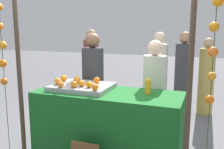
{
  "coord_description": "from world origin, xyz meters",
  "views": [
    {
      "loc": [
        1.18,
        -3.03,
        1.75
      ],
      "look_at": [
        0.0,
        0.15,
        1.11
      ],
      "focal_mm": 42.47,
      "sensor_mm": 36.0,
      "label": 1
    }
  ],
  "objects": [
    {
      "name": "crowd_person_0",
      "position": [
        0.3,
        1.83,
        0.76
      ],
      "size": [
        0.33,
        0.33,
        1.62
      ],
      "color": "beige",
      "rests_on": "ground_plane"
    },
    {
      "name": "crowd_person_1",
      "position": [
        1.14,
        2.38,
        0.7
      ],
      "size": [
        0.3,
        0.3,
        1.5
      ],
      "color": "tan",
      "rests_on": "ground_plane"
    },
    {
      "name": "orange_5",
      "position": [
        -0.09,
        -0.2,
        1.02
      ],
      "size": [
        0.09,
        0.09,
        0.09
      ],
      "primitive_type": "sphere",
      "color": "orange",
      "rests_on": "orange_tray"
    },
    {
      "name": "orange_0",
      "position": [
        -0.33,
        -0.07,
        1.01
      ],
      "size": [
        0.08,
        0.08,
        0.08
      ],
      "primitive_type": "sphere",
      "color": "orange",
      "rests_on": "orange_tray"
    },
    {
      "name": "orange_tray",
      "position": [
        -0.38,
        0.04,
        0.94
      ],
      "size": [
        0.77,
        0.6,
        0.06
      ],
      "primitive_type": "cube",
      "color": "#9EA0A5",
      "rests_on": "stall_counter"
    },
    {
      "name": "orange_8",
      "position": [
        -0.66,
        -0.08,
        1.01
      ],
      "size": [
        0.08,
        0.08,
        0.08
      ],
      "primitive_type": "sphere",
      "color": "orange",
      "rests_on": "orange_tray"
    },
    {
      "name": "orange_2",
      "position": [
        -0.71,
        0.13,
        1.02
      ],
      "size": [
        0.09,
        0.09,
        0.09
      ],
      "primitive_type": "sphere",
      "color": "orange",
      "rests_on": "orange_tray"
    },
    {
      "name": "canopy_post_right",
      "position": [
        1.02,
        -0.41,
        1.07
      ],
      "size": [
        0.06,
        0.06,
        2.13
      ],
      "primitive_type": "cylinder",
      "color": "#473828",
      "rests_on": "ground_plane"
    },
    {
      "name": "orange_6",
      "position": [
        -0.56,
        -0.21,
        1.01
      ],
      "size": [
        0.08,
        0.08,
        0.08
      ],
      "primitive_type": "sphere",
      "color": "orange",
      "rests_on": "orange_tray"
    },
    {
      "name": "orange_1",
      "position": [
        -0.72,
        -0.03,
        1.01
      ],
      "size": [
        0.08,
        0.08,
        0.08
      ],
      "primitive_type": "sphere",
      "color": "orange",
      "rests_on": "orange_tray"
    },
    {
      "name": "garland_strand_right",
      "position": [
        1.21,
        -0.43,
        1.56
      ],
      "size": [
        0.12,
        0.11,
        2.06
      ],
      "color": "#2D4C23",
      "rests_on": "ground_plane"
    },
    {
      "name": "orange_7",
      "position": [
        -0.22,
        -0.09,
        1.01
      ],
      "size": [
        0.08,
        0.08,
        0.08
      ],
      "primitive_type": "sphere",
      "color": "orange",
      "rests_on": "orange_tray"
    },
    {
      "name": "vendor_left",
      "position": [
        -0.47,
        0.57,
        0.76
      ],
      "size": [
        0.33,
        0.33,
        1.63
      ],
      "color": "#333338",
      "rests_on": "ground_plane"
    },
    {
      "name": "juice_bottle",
      "position": [
        0.49,
        0.1,
        1.01
      ],
      "size": [
        0.08,
        0.08,
        0.19
      ],
      "color": "orange",
      "rests_on": "stall_counter"
    },
    {
      "name": "orange_4",
      "position": [
        -0.52,
        0.14,
        1.02
      ],
      "size": [
        0.08,
        0.08,
        0.08
      ],
      "primitive_type": "sphere",
      "color": "orange",
      "rests_on": "orange_tray"
    },
    {
      "name": "orange_3",
      "position": [
        -0.39,
        -0.15,
        1.02
      ],
      "size": [
        0.08,
        0.08,
        0.08
      ],
      "primitive_type": "sphere",
      "color": "orange",
      "rests_on": "orange_tray"
    },
    {
      "name": "vendor_right",
      "position": [
        0.49,
        0.53,
        0.72
      ],
      "size": [
        0.31,
        0.31,
        1.55
      ],
      "color": "beige",
      "rests_on": "ground_plane"
    },
    {
      "name": "orange_9",
      "position": [
        -0.22,
        0.15,
        1.02
      ],
      "size": [
        0.09,
        0.09,
        0.09
      ],
      "primitive_type": "sphere",
      "color": "orange",
      "rests_on": "orange_tray"
    },
    {
      "name": "garland_strand_left",
      "position": [
        -1.22,
        -0.46,
        1.48
      ],
      "size": [
        0.11,
        0.11,
        2.06
      ],
      "color": "#2D4C23",
      "rests_on": "ground_plane"
    },
    {
      "name": "canopy_post_left",
      "position": [
        -1.02,
        -0.41,
        1.07
      ],
      "size": [
        0.06,
        0.06,
        2.13
      ],
      "primitive_type": "cylinder",
      "color": "#473828",
      "rests_on": "ground_plane"
    },
    {
      "name": "crowd_person_2",
      "position": [
        -1.3,
        2.31,
        0.77
      ],
      "size": [
        0.33,
        0.33,
        1.65
      ],
      "color": "maroon",
      "rests_on": "ground_plane"
    },
    {
      "name": "orange_10",
      "position": [
        -0.47,
        0.06,
        1.01
      ],
      "size": [
        0.08,
        0.08,
        0.08
      ],
      "primitive_type": "sphere",
      "color": "orange",
      "rests_on": "orange_tray"
    },
    {
      "name": "crowd_person_3",
      "position": [
        0.73,
        2.06,
        0.76
      ],
      "size": [
        0.33,
        0.33,
        1.63
      ],
      "color": "#333338",
      "rests_on": "ground_plane"
    },
    {
      "name": "stall_counter",
      "position": [
        0.0,
        0.0,
        0.46
      ],
      "size": [
        1.87,
        0.74,
        0.91
      ],
      "primitive_type": "cube",
      "color": "#196023",
      "rests_on": "ground_plane"
    }
  ]
}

